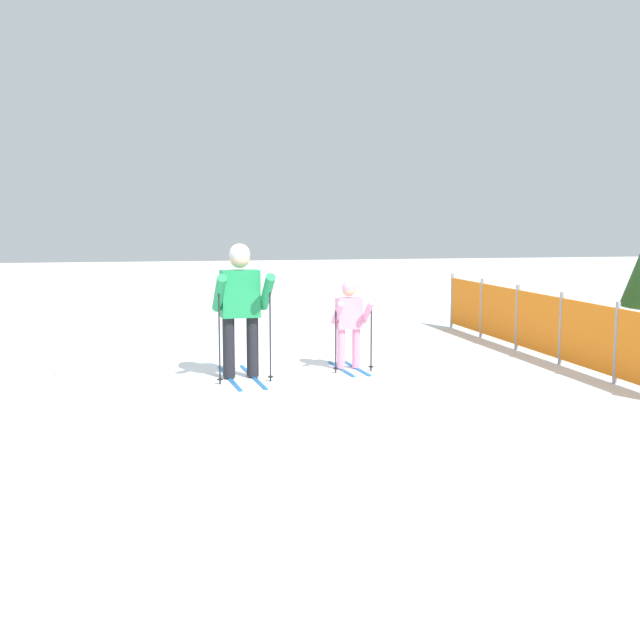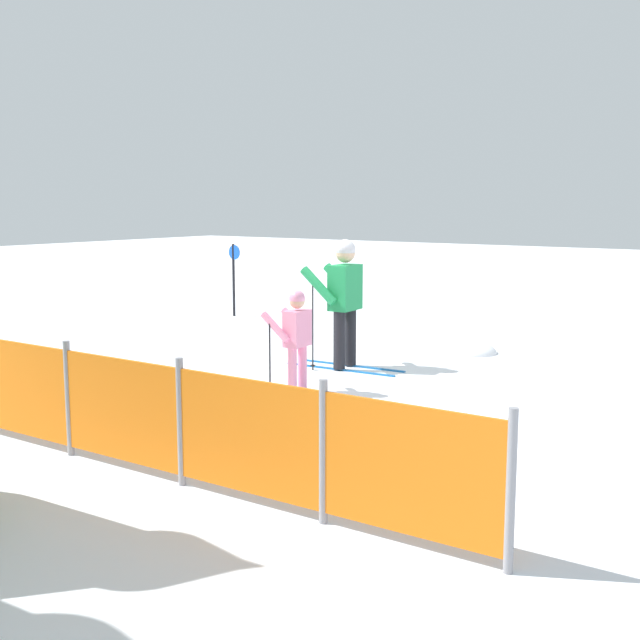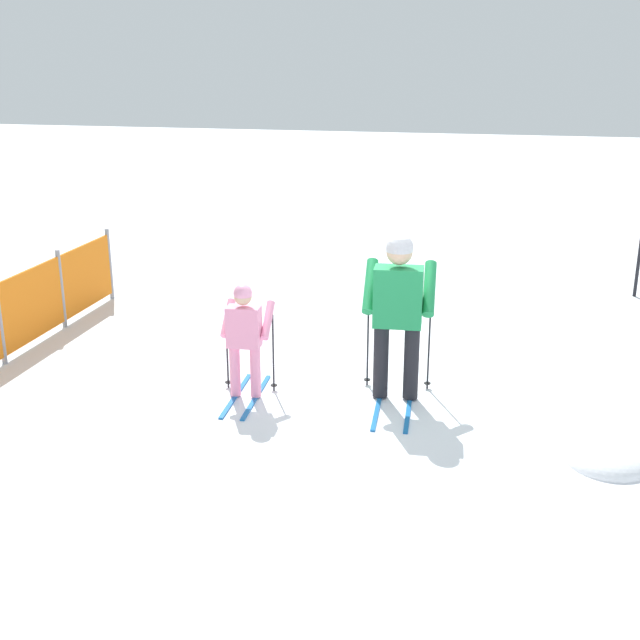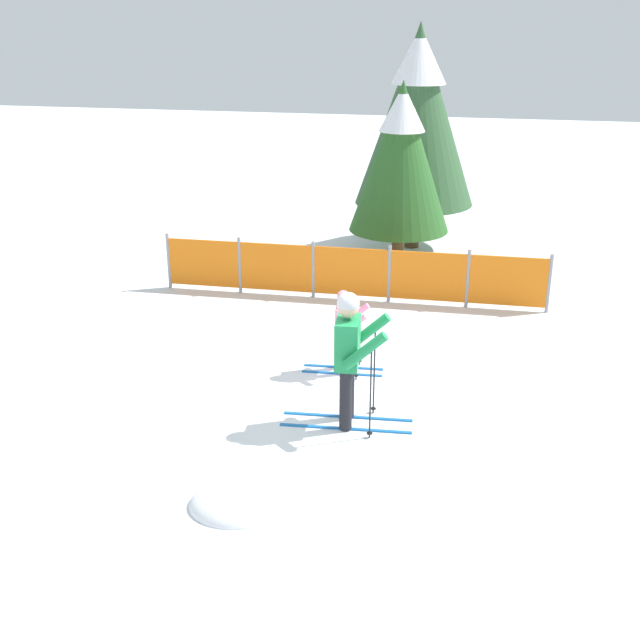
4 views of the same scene
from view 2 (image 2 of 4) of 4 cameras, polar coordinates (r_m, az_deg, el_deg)
name	(u,v)px [view 2 (image 2 of 4)]	position (r m, az deg, el deg)	size (l,w,h in m)	color
ground_plane	(332,371)	(10.59, 0.84, -3.63)	(60.00, 60.00, 0.00)	white
skier_adult	(343,292)	(10.61, 1.68, 2.01)	(1.65, 0.76, 1.72)	#1966B2
skier_child	(296,333)	(9.25, -1.73, -0.94)	(1.15, 0.56, 1.21)	#1966B2
safety_fence	(122,410)	(6.86, -13.93, -6.20)	(6.77, 0.16, 1.02)	gray
trail_marker	(234,272)	(15.60, -6.15, 3.44)	(0.28, 0.05, 1.40)	black
snow_mound	(465,352)	(12.09, 10.28, -2.26)	(0.95, 0.81, 0.38)	white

